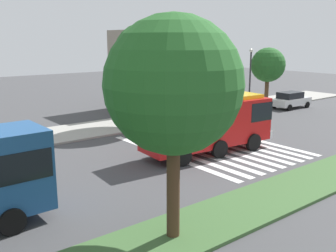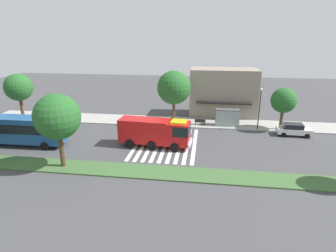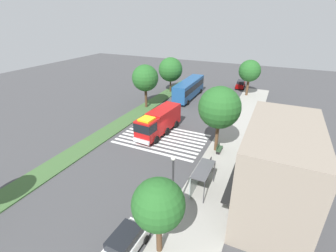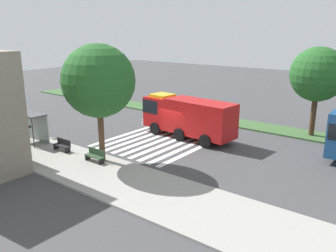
% 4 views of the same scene
% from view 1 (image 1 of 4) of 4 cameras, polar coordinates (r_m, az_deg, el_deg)
% --- Properties ---
extents(ground_plane, '(120.00, 120.00, 0.00)m').
position_cam_1_polar(ground_plane, '(25.76, 5.77, -3.03)').
color(ground_plane, '#424244').
extents(sidewalk, '(60.00, 5.12, 0.14)m').
position_cam_1_polar(sidewalk, '(32.65, -5.37, 0.45)').
color(sidewalk, '#9E9B93').
rests_on(sidewalk, ground_plane).
extents(median_strip, '(60.00, 3.00, 0.14)m').
position_cam_1_polar(median_strip, '(21.04, 21.26, -7.27)').
color(median_strip, '#3D6033').
rests_on(median_strip, ground_plane).
extents(crosswalk, '(7.65, 11.72, 0.01)m').
position_cam_1_polar(crosswalk, '(25.95, 6.23, -2.91)').
color(crosswalk, silver).
rests_on(crosswalk, ground_plane).
extents(fire_truck, '(9.02, 3.26, 3.49)m').
position_cam_1_polar(fire_truck, '(24.04, 6.46, 0.63)').
color(fire_truck, '#B71414').
rests_on(fire_truck, ground_plane).
extents(parked_car_mid, '(4.56, 2.18, 1.69)m').
position_cam_1_polar(parked_car_mid, '(41.93, 17.69, 3.71)').
color(parked_car_mid, silver).
rests_on(parked_car_mid, ground_plane).
extents(bus_stop_shelter, '(3.50, 1.40, 2.46)m').
position_cam_1_polar(bus_stop_shelter, '(36.70, 6.54, 4.64)').
color(bus_stop_shelter, '#4C4C51').
rests_on(bus_stop_shelter, sidewalk).
extents(bench_near_shelter, '(1.60, 0.50, 0.90)m').
position_cam_1_polar(bench_near_shelter, '(34.23, 1.73, 1.95)').
color(bench_near_shelter, black).
rests_on(bench_near_shelter, sidewalk).
extents(bench_west_of_shelter, '(1.60, 0.50, 0.90)m').
position_cam_1_polar(bench_west_of_shelter, '(31.98, -3.43, 1.17)').
color(bench_west_of_shelter, '#2D472D').
rests_on(bench_west_of_shelter, sidewalk).
extents(street_lamp, '(0.36, 0.36, 5.95)m').
position_cam_1_polar(street_lamp, '(39.11, 12.05, 7.56)').
color(street_lamp, '#2D2D30').
rests_on(street_lamp, sidewalk).
extents(storefront_building, '(10.89, 6.25, 7.85)m').
position_cam_1_polar(storefront_building, '(40.93, -0.21, 8.41)').
color(storefront_building, gray).
rests_on(storefront_building, ground_plane).
extents(sidewalk_tree_west, '(4.95, 4.95, 8.12)m').
position_cam_1_polar(sidewalk_tree_west, '(30.86, -3.41, 10.45)').
color(sidewalk_tree_west, '#513823').
rests_on(sidewalk_tree_west, sidewalk).
extents(sidewalk_tree_east, '(3.56, 3.56, 6.03)m').
position_cam_1_polar(sidewalk_tree_east, '(41.86, 14.55, 8.70)').
color(sidewalk_tree_east, '#513823').
rests_on(sidewalk_tree_east, sidewalk).
extents(median_tree_west, '(4.61, 4.61, 7.65)m').
position_cam_1_polar(median_tree_west, '(12.63, 0.82, 5.97)').
color(median_tree_west, '#47301E').
rests_on(median_tree_west, median_strip).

